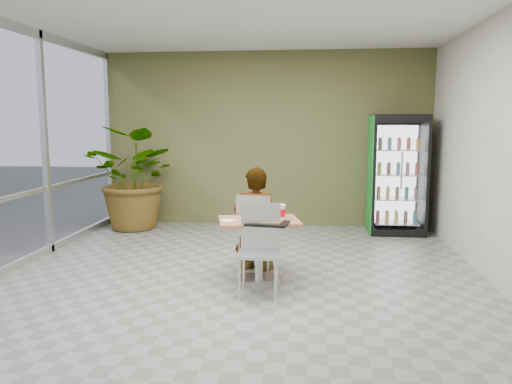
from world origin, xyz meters
The scene contains 12 objects.
ground centered at (0.00, 0.00, 0.00)m, with size 7.00×7.00×0.00m, color gray.
room_envelope centered at (0.00, 0.00, 1.60)m, with size 6.00×7.00×3.20m, color silver, non-canonical shape.
dining_table centered at (0.23, 0.16, 0.54)m, with size 1.07×0.85×0.75m.
chair_far centered at (0.13, 0.60, 0.58)m, with size 0.48×0.48×0.99m.
chair_near centered at (0.29, -0.30, 0.59)m, with size 0.45×0.46×1.01m.
seated_woman centered at (0.14, 0.65, 0.52)m, with size 0.61×0.39×1.64m, color black.
pizza_plate centered at (0.15, 0.24, 0.77)m, with size 0.35×0.31×0.03m.
soda_cup centered at (0.49, 0.21, 0.84)m, with size 0.10×0.10×0.18m.
napkin_stack centered at (-0.12, -0.01, 0.76)m, with size 0.14×0.14×0.02m, color white.
cafeteria_tray centered at (0.36, -0.13, 0.76)m, with size 0.47×0.34×0.03m, color black.
beverage_fridge centered at (2.32, 3.03, 1.02)m, with size 0.94×0.72×2.04m.
potted_plant centered at (-2.24, 2.88, 0.92)m, with size 1.66×1.43×1.84m, color #37712D.
Camera 1 is at (0.83, -5.71, 1.91)m, focal length 35.00 mm.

